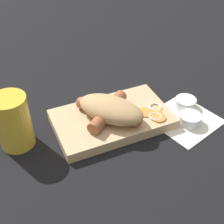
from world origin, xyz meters
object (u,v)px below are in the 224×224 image
Objects in this scene: drink_glass at (13,122)px; bread_roll at (111,109)px; sausage at (108,111)px; food_tray at (112,119)px; condiment_cup_near at (190,120)px; condiment_cup_far at (185,104)px.

bread_roll is at bearing -8.40° from drink_glass.
sausage is 1.12× the size of drink_glass.
drink_glass is at bearing 173.27° from sausage.
drink_glass is (-0.22, 0.03, 0.01)m from bread_roll.
condiment_cup_near is (0.17, -0.08, -0.00)m from food_tray.
bread_roll is 1.41× the size of drink_glass.
condiment_cup_near is (0.18, -0.07, -0.04)m from bread_roll.
bread_roll reaches higher than condiment_cup_far.
condiment_cup_near is at bearing -21.51° from bread_roll.
drink_glass is (-0.42, 0.04, 0.05)m from condiment_cup_far.
food_tray is 0.03m from sausage.
drink_glass is at bearing 171.60° from bread_roll.
bread_roll is at bearing 158.49° from condiment_cup_near.
drink_glass is (-0.40, 0.10, 0.05)m from condiment_cup_near.
drink_glass reaches higher than condiment_cup_far.
bread_roll is 0.21m from condiment_cup_far.
bread_roll reaches higher than food_tray.
sausage is at bearing -179.30° from food_tray.
condiment_cup_far is at bearing 65.84° from condiment_cup_near.
food_tray is 5.13× the size of condiment_cup_far.
condiment_cup_near is (0.18, -0.08, -0.03)m from sausage.
sausage is at bearing 122.77° from bread_roll.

